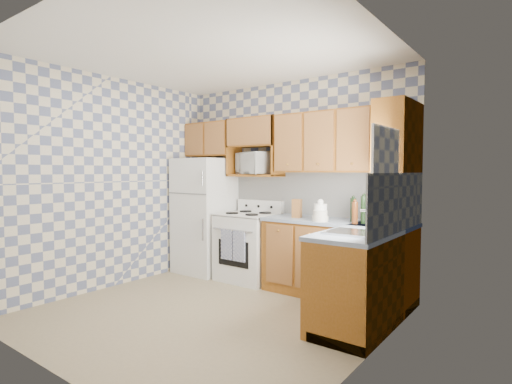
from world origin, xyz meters
The scene contains 31 objects.
floor centered at (0.00, 0.00, 0.00)m, with size 3.40×3.40×0.00m, color #847457.
back_wall centered at (0.00, 1.60, 1.35)m, with size 3.40×0.02×2.70m, color slate.
right_wall centered at (1.70, 0.00, 1.35)m, with size 0.02×3.20×2.70m, color slate.
backsplash_back centered at (0.40, 1.59, 1.20)m, with size 2.60×0.01×0.56m, color white.
backsplash_right centered at (1.69, 0.80, 1.20)m, with size 0.01×1.60×0.56m, color white.
refrigerator centered at (-1.27, 1.25, 0.84)m, with size 0.75×0.70×1.68m, color white.
stove_body centered at (-0.47, 1.28, 0.45)m, with size 0.76×0.65×0.90m, color white.
cooktop centered at (-0.47, 1.28, 0.91)m, with size 0.76×0.65×0.03m, color silver.
backguard centered at (-0.47, 1.55, 1.00)m, with size 0.76×0.08×0.17m, color white.
dish_towel_left centered at (-0.56, 0.93, 0.53)m, with size 0.19×0.03×0.40m, color navy.
dish_towel_right centered at (-0.36, 0.93, 0.53)m, with size 0.19×0.03×0.40m, color navy.
base_cabinets_back centered at (0.82, 1.30, 0.44)m, with size 1.75×0.60×0.88m, color brown.
base_cabinets_right centered at (1.40, 0.80, 0.44)m, with size 0.60×1.60×0.88m, color brown.
countertop_back centered at (0.82, 1.30, 0.90)m, with size 1.77×0.63×0.04m, color slate.
countertop_right centered at (1.40, 0.80, 0.90)m, with size 0.63×1.60×0.04m, color slate.
upper_cabinets_back centered at (0.82, 1.44, 1.85)m, with size 1.75×0.33×0.74m, color brown.
upper_cabinets_fridge centered at (-1.29, 1.44, 1.97)m, with size 0.82×0.33×0.50m, color brown.
upper_cabinets_right centered at (1.53, 1.25, 1.85)m, with size 0.33×0.70×0.74m, color brown.
microwave_shelf centered at (-0.47, 1.44, 1.44)m, with size 0.80×0.33×0.03m, color brown.
microwave centered at (-0.48, 1.46, 1.60)m, with size 0.55×0.37×0.31m, color white.
sink centered at (1.40, 0.45, 0.93)m, with size 0.48×0.40×0.03m, color #B7B7BC.
window centered at (1.69, 0.45, 1.45)m, with size 0.02×0.66×0.86m, color silver.
bottle_0 centered at (1.20, 1.20, 1.07)m, with size 0.07×0.07×0.30m, color black.
bottle_1 centered at (1.30, 1.14, 1.06)m, with size 0.07×0.07×0.28m, color black.
bottle_2 centered at (1.35, 1.24, 1.05)m, with size 0.07×0.07×0.26m, color #4C240E.
bottle_3 centered at (1.13, 1.12, 1.04)m, with size 0.07×0.07×0.24m, color #4C240E.
bottle_4 centered at (1.05, 1.26, 1.06)m, with size 0.07×0.07×0.27m, color black.
knife_block centered at (0.32, 1.24, 1.03)m, with size 0.10×0.10×0.23m, color brown.
electric_kettle centered at (0.69, 1.15, 1.02)m, with size 0.15×0.15×0.20m, color white.
food_containers centered at (0.72, 1.09, 0.98)m, with size 0.18×0.18×0.12m, color beige, non-canonical shape.
soap_bottle centered at (1.62, 0.28, 1.01)m, with size 0.06×0.06×0.17m, color beige.
Camera 1 is at (2.86, -3.01, 1.50)m, focal length 28.00 mm.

